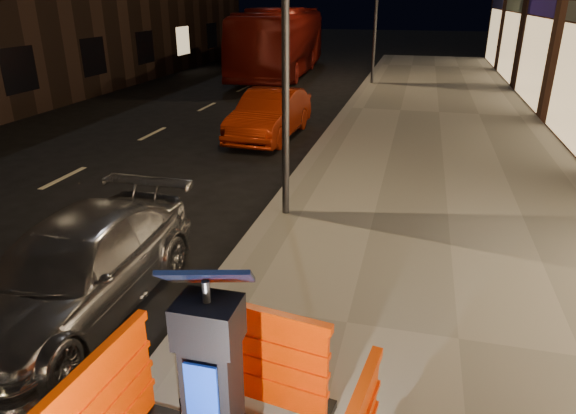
% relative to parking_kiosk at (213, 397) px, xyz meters
% --- Properties ---
extents(ground_plane, '(120.00, 120.00, 0.00)m').
position_rel_parking_kiosk_xyz_m(ground_plane, '(-1.16, 2.47, -1.11)').
color(ground_plane, black).
rests_on(ground_plane, ground).
extents(sidewalk, '(6.00, 60.00, 0.15)m').
position_rel_parking_kiosk_xyz_m(sidewalk, '(1.84, 2.47, -1.04)').
color(sidewalk, gray).
rests_on(sidewalk, ground).
extents(kerb, '(0.30, 60.00, 0.15)m').
position_rel_parking_kiosk_xyz_m(kerb, '(-1.16, 2.47, -1.04)').
color(kerb, slate).
rests_on(kerb, ground).
extents(parking_kiosk, '(0.67, 0.67, 1.93)m').
position_rel_parking_kiosk_xyz_m(parking_kiosk, '(0.00, 0.00, 0.00)').
color(parking_kiosk, black).
rests_on(parking_kiosk, sidewalk).
extents(barrier_back, '(1.45, 0.78, 1.07)m').
position_rel_parking_kiosk_xyz_m(barrier_back, '(0.00, 0.95, -0.43)').
color(barrier_back, '#F73D00').
rests_on(barrier_back, sidewalk).
extents(car_silver, '(1.66, 4.02, 1.16)m').
position_rel_parking_kiosk_xyz_m(car_silver, '(-2.68, 2.12, -1.11)').
color(car_silver, '#A1A1A5').
rests_on(car_silver, ground).
extents(car_red, '(1.52, 3.96, 1.29)m').
position_rel_parking_kiosk_xyz_m(car_red, '(-2.77, 10.92, -1.11)').
color(car_red, '#A62309').
rests_on(car_red, ground).
extents(bus_doubledecker, '(3.44, 11.51, 3.16)m').
position_rel_parking_kiosk_xyz_m(bus_doubledecker, '(-5.71, 23.05, -1.11)').
color(bus_doubledecker, maroon).
rests_on(bus_doubledecker, ground).
extents(street_lamp_mid, '(0.12, 0.12, 6.00)m').
position_rel_parking_kiosk_xyz_m(street_lamp_mid, '(-0.91, 5.47, 2.04)').
color(street_lamp_mid, '#3F3F44').
rests_on(street_lamp_mid, sidewalk).
extents(street_lamp_far, '(0.12, 0.12, 6.00)m').
position_rel_parking_kiosk_xyz_m(street_lamp_far, '(-0.91, 20.47, 2.04)').
color(street_lamp_far, '#3F3F44').
rests_on(street_lamp_far, sidewalk).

